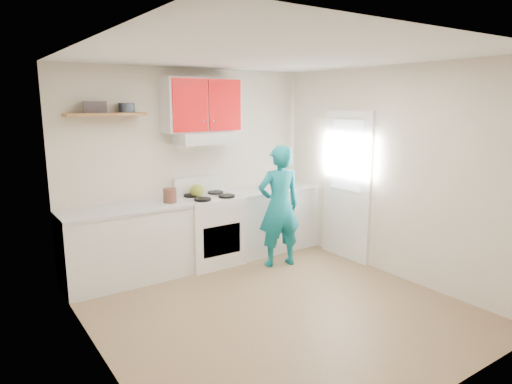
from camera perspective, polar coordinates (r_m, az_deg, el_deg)
floor at (r=4.98m, az=2.23°, el=-14.33°), size 3.80×3.80×0.00m
ceiling at (r=4.51m, az=2.50°, el=16.95°), size 3.60×3.80×0.04m
back_wall at (r=6.18m, az=-8.29°, el=3.24°), size 3.60×0.04×2.60m
front_wall at (r=3.30m, az=22.64°, el=-4.65°), size 3.60×0.04×2.60m
left_wall at (r=3.80m, az=-19.94°, el=-2.41°), size 0.04×3.80×2.60m
right_wall at (r=5.82m, az=16.70°, el=2.38°), size 0.04×3.80×2.60m
door at (r=6.30m, az=11.48°, el=0.76°), size 0.05×0.85×2.05m
door_glass at (r=6.22m, az=11.46°, el=4.58°), size 0.01×0.55×0.95m
counter_left at (r=5.71m, az=-16.13°, el=-6.52°), size 1.52×0.60×0.90m
counter_right at (r=6.68m, az=1.89°, el=-3.48°), size 1.32×0.60×0.90m
stove at (r=6.11m, az=-5.86°, el=-4.84°), size 0.76×0.65×0.92m
range_hood at (r=5.98m, az=-6.59°, el=6.83°), size 0.76×0.44×0.15m
upper_cabinets at (r=6.02m, az=-6.93°, el=10.90°), size 1.02×0.33×0.70m
shelf at (r=5.56m, az=-18.61°, el=9.34°), size 0.90×0.30×0.04m
books at (r=5.57m, az=-19.80°, el=10.14°), size 0.30×0.24×0.13m
tin at (r=5.66m, az=-16.12°, el=10.27°), size 0.20×0.20×0.11m
kettle at (r=6.01m, az=-7.50°, el=0.19°), size 0.22×0.22×0.17m
crock at (r=5.72m, az=-10.89°, el=-0.55°), size 0.21×0.21×0.20m
cutting_board at (r=6.40m, az=0.79°, el=0.09°), size 0.36×0.27×0.02m
silicone_mat at (r=6.88m, az=4.72°, el=0.80°), size 0.39×0.36×0.01m
person at (r=5.92m, az=2.96°, el=-1.83°), size 0.66×0.52×1.62m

